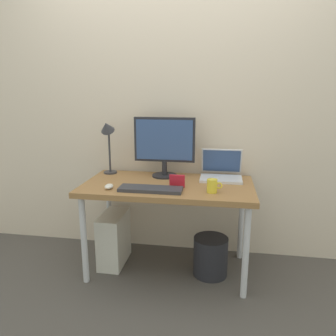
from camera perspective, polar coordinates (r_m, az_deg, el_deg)
name	(u,v)px	position (r m, az deg, el deg)	size (l,w,h in m)	color
ground_plane	(168,268)	(2.69, 0.00, -17.30)	(6.00, 6.00, 0.00)	#4C4742
back_wall	(176,100)	(2.70, 1.38, 11.86)	(4.40, 0.04, 2.60)	beige
desk	(168,192)	(2.43, 0.00, -4.29)	(1.26, 0.66, 0.70)	olive
monitor	(164,144)	(2.55, -0.63, 4.31)	(0.48, 0.20, 0.47)	#232328
laptop	(221,171)	(2.57, 9.37, -0.56)	(0.32, 0.28, 0.22)	silver
desk_lamp	(107,135)	(2.66, -10.64, 5.73)	(0.11, 0.16, 0.46)	#333338
keyboard	(151,189)	(2.24, -3.09, -3.74)	(0.44, 0.14, 0.02)	#333338
mouse	(109,186)	(2.32, -10.39, -3.23)	(0.06, 0.09, 0.03)	silver
coffee_mug	(212,186)	(2.21, 7.84, -3.14)	(0.11, 0.07, 0.09)	yellow
photo_frame	(177,181)	(2.30, 1.62, -2.30)	(0.11, 0.02, 0.09)	red
computer_tower	(114,239)	(2.71, -9.52, -12.19)	(0.18, 0.36, 0.42)	silver
wastebasket	(210,256)	(2.57, 7.51, -15.18)	(0.26, 0.26, 0.30)	#232328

